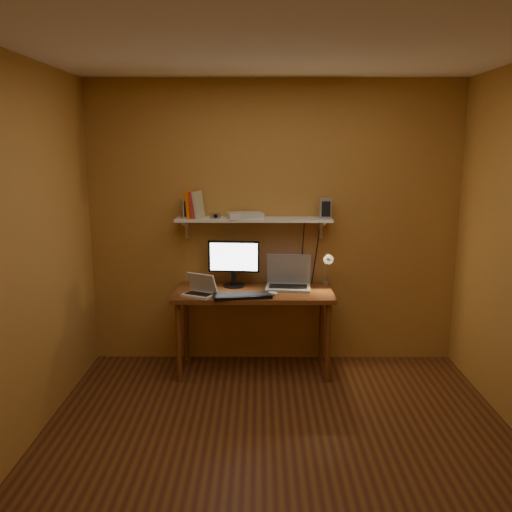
{
  "coord_description": "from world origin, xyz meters",
  "views": [
    {
      "loc": [
        -0.13,
        -3.35,
        2.01
      ],
      "look_at": [
        -0.16,
        1.18,
        1.09
      ],
      "focal_mm": 38.0,
      "sensor_mm": 36.0,
      "label": 1
    }
  ],
  "objects_px": {
    "laptop": "(288,279)",
    "speaker_right": "(325,208)",
    "monitor": "(234,261)",
    "netbook": "(200,289)",
    "keyboard": "(243,296)",
    "wall_shelf": "(254,220)",
    "speaker_left": "(188,208)",
    "desk": "(254,300)",
    "shelf_camera": "(215,216)",
    "mouse": "(272,293)",
    "router": "(245,215)",
    "desk_lamp": "(327,265)"
  },
  "relations": [
    {
      "from": "laptop",
      "to": "speaker_right",
      "type": "bearing_deg",
      "value": 17.47
    },
    {
      "from": "monitor",
      "to": "keyboard",
      "type": "xyz_separation_m",
      "value": [
        0.09,
        -0.37,
        -0.22
      ]
    },
    {
      "from": "speaker_left",
      "to": "speaker_right",
      "type": "relative_size",
      "value": 1.01
    },
    {
      "from": "mouse",
      "to": "speaker_left",
      "type": "bearing_deg",
      "value": 146.9
    },
    {
      "from": "desk_lamp",
      "to": "shelf_camera",
      "type": "bearing_deg",
      "value": -179.92
    },
    {
      "from": "desk_lamp",
      "to": "speaker_left",
      "type": "relative_size",
      "value": 2.13
    },
    {
      "from": "mouse",
      "to": "keyboard",
      "type": "bearing_deg",
      "value": -173.82
    },
    {
      "from": "speaker_right",
      "to": "speaker_left",
      "type": "bearing_deg",
      "value": 178.15
    },
    {
      "from": "desk_lamp",
      "to": "desk",
      "type": "bearing_deg",
      "value": -169.19
    },
    {
      "from": "desk",
      "to": "keyboard",
      "type": "relative_size",
      "value": 2.85
    },
    {
      "from": "desk_lamp",
      "to": "netbook",
      "type": "bearing_deg",
      "value": -166.22
    },
    {
      "from": "wall_shelf",
      "to": "router",
      "type": "bearing_deg",
      "value": -169.04
    },
    {
      "from": "desk",
      "to": "desk_lamp",
      "type": "distance_m",
      "value": 0.73
    },
    {
      "from": "desk",
      "to": "netbook",
      "type": "height_order",
      "value": "netbook"
    },
    {
      "from": "laptop",
      "to": "keyboard",
      "type": "distance_m",
      "value": 0.53
    },
    {
      "from": "mouse",
      "to": "speaker_left",
      "type": "distance_m",
      "value": 1.08
    },
    {
      "from": "speaker_left",
      "to": "router",
      "type": "distance_m",
      "value": 0.52
    },
    {
      "from": "netbook",
      "to": "speaker_left",
      "type": "bearing_deg",
      "value": 138.44
    },
    {
      "from": "mouse",
      "to": "speaker_right",
      "type": "xyz_separation_m",
      "value": [
        0.48,
        0.35,
        0.69
      ]
    },
    {
      "from": "wall_shelf",
      "to": "speaker_left",
      "type": "bearing_deg",
      "value": 179.54
    },
    {
      "from": "wall_shelf",
      "to": "netbook",
      "type": "distance_m",
      "value": 0.8
    },
    {
      "from": "desk_lamp",
      "to": "router",
      "type": "distance_m",
      "value": 0.86
    },
    {
      "from": "keyboard",
      "to": "mouse",
      "type": "distance_m",
      "value": 0.26
    },
    {
      "from": "shelf_camera",
      "to": "keyboard",
      "type": "bearing_deg",
      "value": -53.24
    },
    {
      "from": "shelf_camera",
      "to": "router",
      "type": "height_order",
      "value": "shelf_camera"
    },
    {
      "from": "wall_shelf",
      "to": "speaker_left",
      "type": "height_order",
      "value": "speaker_left"
    },
    {
      "from": "monitor",
      "to": "shelf_camera",
      "type": "xyz_separation_m",
      "value": [
        -0.16,
        -0.04,
        0.42
      ]
    },
    {
      "from": "mouse",
      "to": "router",
      "type": "bearing_deg",
      "value": 117.7
    },
    {
      "from": "wall_shelf",
      "to": "monitor",
      "type": "distance_m",
      "value": 0.42
    },
    {
      "from": "desk",
      "to": "shelf_camera",
      "type": "relative_size",
      "value": 14.26
    },
    {
      "from": "desk",
      "to": "shelf_camera",
      "type": "height_order",
      "value": "shelf_camera"
    },
    {
      "from": "monitor",
      "to": "speaker_right",
      "type": "xyz_separation_m",
      "value": [
        0.82,
        0.04,
        0.48
      ]
    },
    {
      "from": "laptop",
      "to": "netbook",
      "type": "relative_size",
      "value": 1.32
    },
    {
      "from": "laptop",
      "to": "keyboard",
      "type": "xyz_separation_m",
      "value": [
        -0.41,
        -0.34,
        -0.06
      ]
    },
    {
      "from": "netbook",
      "to": "wall_shelf",
      "type": "bearing_deg",
      "value": 64.13
    },
    {
      "from": "keyboard",
      "to": "speaker_left",
      "type": "relative_size",
      "value": 2.79
    },
    {
      "from": "wall_shelf",
      "to": "router",
      "type": "relative_size",
      "value": 4.55
    },
    {
      "from": "laptop",
      "to": "mouse",
      "type": "xyz_separation_m",
      "value": [
        -0.15,
        -0.27,
        -0.06
      ]
    },
    {
      "from": "wall_shelf",
      "to": "mouse",
      "type": "distance_m",
      "value": 0.7
    },
    {
      "from": "monitor",
      "to": "laptop",
      "type": "xyz_separation_m",
      "value": [
        0.5,
        -0.03,
        -0.16
      ]
    },
    {
      "from": "wall_shelf",
      "to": "shelf_camera",
      "type": "relative_size",
      "value": 14.26
    },
    {
      "from": "keyboard",
      "to": "desk_lamp",
      "type": "bearing_deg",
      "value": 16.31
    },
    {
      "from": "netbook",
      "to": "laptop",
      "type": "bearing_deg",
      "value": 47.25
    },
    {
      "from": "wall_shelf",
      "to": "desk_lamp",
      "type": "distance_m",
      "value": 0.77
    },
    {
      "from": "netbook",
      "to": "keyboard",
      "type": "bearing_deg",
      "value": 17.65
    },
    {
      "from": "laptop",
      "to": "speaker_right",
      "type": "xyz_separation_m",
      "value": [
        0.32,
        0.07,
        0.63
      ]
    },
    {
      "from": "netbook",
      "to": "mouse",
      "type": "height_order",
      "value": "netbook"
    },
    {
      "from": "laptop",
      "to": "shelf_camera",
      "type": "distance_m",
      "value": 0.87
    },
    {
      "from": "monitor",
      "to": "speaker_right",
      "type": "bearing_deg",
      "value": 6.97
    },
    {
      "from": "desk",
      "to": "monitor",
      "type": "distance_m",
      "value": 0.4
    }
  ]
}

